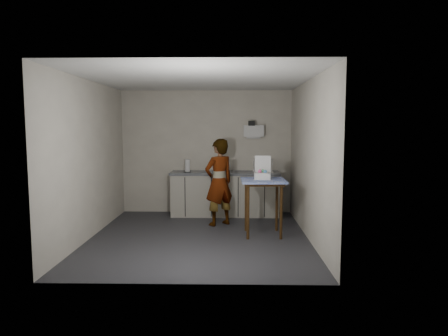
{
  "coord_description": "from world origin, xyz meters",
  "views": [
    {
      "loc": [
        0.54,
        -6.5,
        1.84
      ],
      "look_at": [
        0.4,
        0.45,
        1.12
      ],
      "focal_mm": 32.0,
      "sensor_mm": 36.0,
      "label": 1
    }
  ],
  "objects_px": {
    "dark_bottle": "(217,166)",
    "paper_towel": "(187,166)",
    "side_table": "(263,187)",
    "standing_man": "(219,182)",
    "soap_bottle": "(219,164)",
    "dish_rack": "(262,169)",
    "bakery_box": "(262,174)",
    "soda_can": "(222,169)",
    "kitchen_counter": "(225,195)"
  },
  "relations": [
    {
      "from": "dark_bottle",
      "to": "bakery_box",
      "type": "bearing_deg",
      "value": -61.43
    },
    {
      "from": "kitchen_counter",
      "to": "soda_can",
      "type": "xyz_separation_m",
      "value": [
        -0.07,
        -0.0,
        0.55
      ]
    },
    {
      "from": "kitchen_counter",
      "to": "side_table",
      "type": "bearing_deg",
      "value": -66.18
    },
    {
      "from": "side_table",
      "to": "bakery_box",
      "type": "xyz_separation_m",
      "value": [
        -0.01,
        0.07,
        0.21
      ]
    },
    {
      "from": "paper_towel",
      "to": "dish_rack",
      "type": "distance_m",
      "value": 1.54
    },
    {
      "from": "standing_man",
      "to": "paper_towel",
      "type": "relative_size",
      "value": 6.12
    },
    {
      "from": "kitchen_counter",
      "to": "soda_can",
      "type": "height_order",
      "value": "soda_can"
    },
    {
      "from": "standing_man",
      "to": "soap_bottle",
      "type": "bearing_deg",
      "value": -124.03
    },
    {
      "from": "paper_towel",
      "to": "bakery_box",
      "type": "height_order",
      "value": "bakery_box"
    },
    {
      "from": "paper_towel",
      "to": "soda_can",
      "type": "bearing_deg",
      "value": 7.47
    },
    {
      "from": "side_table",
      "to": "dark_bottle",
      "type": "relative_size",
      "value": 4.42
    },
    {
      "from": "standing_man",
      "to": "dark_bottle",
      "type": "distance_m",
      "value": 0.96
    },
    {
      "from": "side_table",
      "to": "paper_towel",
      "type": "xyz_separation_m",
      "value": [
        -1.44,
        1.43,
        0.2
      ]
    },
    {
      "from": "kitchen_counter",
      "to": "standing_man",
      "type": "height_order",
      "value": "standing_man"
    },
    {
      "from": "dark_bottle",
      "to": "paper_towel",
      "type": "distance_m",
      "value": 0.62
    },
    {
      "from": "kitchen_counter",
      "to": "side_table",
      "type": "relative_size",
      "value": 2.35
    },
    {
      "from": "standing_man",
      "to": "bakery_box",
      "type": "height_order",
      "value": "standing_man"
    },
    {
      "from": "standing_man",
      "to": "dish_rack",
      "type": "xyz_separation_m",
      "value": [
        0.87,
        0.81,
        0.17
      ]
    },
    {
      "from": "kitchen_counter",
      "to": "standing_man",
      "type": "bearing_deg",
      "value": -96.62
    },
    {
      "from": "soap_bottle",
      "to": "dish_rack",
      "type": "height_order",
      "value": "soap_bottle"
    },
    {
      "from": "side_table",
      "to": "dish_rack",
      "type": "bearing_deg",
      "value": 85.01
    },
    {
      "from": "side_table",
      "to": "bakery_box",
      "type": "distance_m",
      "value": 0.22
    },
    {
      "from": "bakery_box",
      "to": "standing_man",
      "type": "bearing_deg",
      "value": 147.06
    },
    {
      "from": "side_table",
      "to": "soda_can",
      "type": "bearing_deg",
      "value": 114.81
    },
    {
      "from": "side_table",
      "to": "dark_bottle",
      "type": "bearing_deg",
      "value": 116.53
    },
    {
      "from": "standing_man",
      "to": "dark_bottle",
      "type": "xyz_separation_m",
      "value": [
        -0.08,
        0.93,
        0.21
      ]
    },
    {
      "from": "dark_bottle",
      "to": "paper_towel",
      "type": "bearing_deg",
      "value": -163.27
    },
    {
      "from": "standing_man",
      "to": "dark_bottle",
      "type": "relative_size",
      "value": 7.51
    },
    {
      "from": "dish_rack",
      "to": "bakery_box",
      "type": "bearing_deg",
      "value": -94.31
    },
    {
      "from": "side_table",
      "to": "dish_rack",
      "type": "relative_size",
      "value": 2.35
    },
    {
      "from": "soap_bottle",
      "to": "dark_bottle",
      "type": "bearing_deg",
      "value": 109.05
    },
    {
      "from": "dark_bottle",
      "to": "paper_towel",
      "type": "relative_size",
      "value": 0.82
    },
    {
      "from": "standing_man",
      "to": "kitchen_counter",
      "type": "bearing_deg",
      "value": -131.95
    },
    {
      "from": "side_table",
      "to": "standing_man",
      "type": "bearing_deg",
      "value": 137.5
    },
    {
      "from": "side_table",
      "to": "standing_man",
      "type": "height_order",
      "value": "standing_man"
    },
    {
      "from": "dark_bottle",
      "to": "paper_towel",
      "type": "xyz_separation_m",
      "value": [
        -0.6,
        -0.18,
        0.02
      ]
    },
    {
      "from": "bakery_box",
      "to": "side_table",
      "type": "bearing_deg",
      "value": -77.87
    },
    {
      "from": "bakery_box",
      "to": "paper_towel",
      "type": "bearing_deg",
      "value": 142.06
    },
    {
      "from": "kitchen_counter",
      "to": "bakery_box",
      "type": "height_order",
      "value": "bakery_box"
    },
    {
      "from": "bakery_box",
      "to": "dish_rack",
      "type": "bearing_deg",
      "value": 91.23
    },
    {
      "from": "soap_bottle",
      "to": "dish_rack",
      "type": "bearing_deg",
      "value": 3.0
    },
    {
      "from": "kitchen_counter",
      "to": "soda_can",
      "type": "relative_size",
      "value": 17.43
    },
    {
      "from": "soap_bottle",
      "to": "kitchen_counter",
      "type": "bearing_deg",
      "value": 35.22
    },
    {
      "from": "soda_can",
      "to": "bakery_box",
      "type": "xyz_separation_m",
      "value": [
        0.73,
        -1.45,
        0.07
      ]
    },
    {
      "from": "side_table",
      "to": "dark_bottle",
      "type": "distance_m",
      "value": 1.83
    },
    {
      "from": "dark_bottle",
      "to": "bakery_box",
      "type": "height_order",
      "value": "bakery_box"
    },
    {
      "from": "standing_man",
      "to": "soda_can",
      "type": "height_order",
      "value": "standing_man"
    },
    {
      "from": "side_table",
      "to": "soda_can",
      "type": "relative_size",
      "value": 7.41
    },
    {
      "from": "kitchen_counter",
      "to": "paper_towel",
      "type": "relative_size",
      "value": 8.47
    },
    {
      "from": "dark_bottle",
      "to": "bakery_box",
      "type": "xyz_separation_m",
      "value": [
        0.84,
        -1.54,
        0.02
      ]
    }
  ]
}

